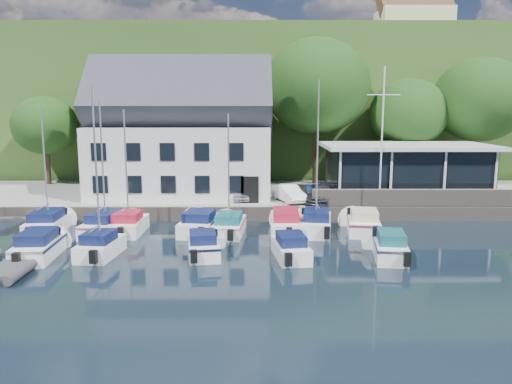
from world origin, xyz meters
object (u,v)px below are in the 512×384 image
boat_r1_1 (103,165)px  boat_r1_6 (317,160)px  car_dgrey (321,194)px  boat_r2_1 (97,177)px  boat_r1_0 (45,164)px  dinghy_1 (8,270)px  harbor_building (182,141)px  boat_r2_3 (291,245)px  club_pavilion (406,170)px  car_silver (240,192)px  boat_r2_4 (390,244)px  boat_r2_0 (40,243)px  car_white (289,193)px  boat_r1_2 (126,165)px  car_blue (323,192)px  boat_r1_7 (363,221)px  boat_r1_3 (200,222)px  boat_r1_5 (285,221)px  boat_r1_4 (229,169)px  boat_r2_2 (203,243)px  flagpole (382,137)px

boat_r1_1 → boat_r1_6: boat_r1_6 is taller
car_dgrey → boat_r2_1: 17.19m
boat_r1_0 → dinghy_1: (1.69, -8.97, -4.05)m
harbor_building → boat_r2_3: harbor_building is taller
harbor_building → club_pavilion: harbor_building is taller
boat_r2_1 → harbor_building: bearing=86.1°
club_pavilion → boat_r2_3: 17.40m
car_silver → car_dgrey: car_dgrey is taller
boat_r2_4 → car_silver: bearing=134.1°
boat_r1_0 → boat_r2_0: size_ratio=1.40×
car_white → boat_r1_2: (-10.68, -5.60, 2.77)m
car_blue → boat_r1_7: (1.80, -5.87, -0.90)m
boat_r1_7 → boat_r2_3: (-5.09, -5.60, -0.07)m
car_silver → boat_r2_3: (3.05, -11.75, -0.87)m
boat_r1_3 → boat_r1_7: boat_r1_7 is taller
boat_r1_6 → harbor_building: bearing=146.6°
boat_r1_0 → boat_r1_1: bearing=-11.4°
boat_r1_5 → boat_r1_6: size_ratio=0.73×
boat_r1_0 → boat_r1_5: bearing=-5.4°
boat_r2_0 → boat_r2_4: bearing=-4.3°
club_pavilion → boat_r1_6: 11.82m
boat_r1_6 → boat_r1_4: bearing=-168.1°
boat_r1_1 → boat_r2_2: boat_r1_1 is taller
boat_r1_2 → boat_r2_0: size_ratio=1.40×
flagpole → boat_r2_2: 16.24m
boat_r2_0 → car_dgrey: bearing=28.8°
boat_r1_5 → dinghy_1: size_ratio=2.24×
car_dgrey → boat_r1_4: 9.02m
car_silver → car_blue: 6.34m
harbor_building → car_silver: 6.61m
car_white → car_dgrey: 2.41m
boat_r2_1 → boat_r2_3: bearing=4.6°
boat_r1_4 → boat_r2_0: (-9.99, -4.95, -3.41)m
boat_r1_3 → harbor_building: bearing=112.8°
club_pavilion → boat_r2_1: 24.65m
flagpole → boat_r1_4: bearing=-155.8°
flagpole → dinghy_1: (-20.89, -13.19, -5.56)m
boat_r1_4 → boat_r1_5: bearing=9.5°
car_silver → boat_r1_0: (-12.31, -5.90, 2.85)m
car_white → dinghy_1: bearing=-155.3°
boat_r1_2 → boat_r2_4: boat_r1_2 is taller
car_dgrey → boat_r1_0: (-18.40, -4.95, 2.79)m
boat_r1_3 → boat_r2_1: bearing=-125.0°
car_white → boat_r1_0: size_ratio=0.44×
boat_r2_4 → boat_r2_2: bearing=-173.6°
harbor_building → car_blue: bearing=-14.8°
boat_r1_5 → boat_r1_4: bearing=-173.8°
boat_r1_1 → boat_r2_1: boat_r1_1 is taller
boat_r1_1 → dinghy_1: boat_r1_1 is taller
car_blue → harbor_building: bearing=159.4°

